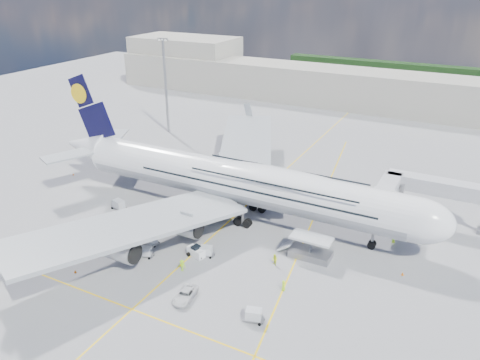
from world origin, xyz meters
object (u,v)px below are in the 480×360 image
at_px(cargo_loader, 310,250).
at_px(crew_loader, 275,260).
at_px(dolly_nose_far, 254,315).
at_px(crew_tug, 182,265).
at_px(dolly_row_a, 119,204).
at_px(cone_wing_right_outer, 75,271).
at_px(catering_truck_outer, 238,149).
at_px(dolly_nose_near, 206,251).
at_px(crew_van, 283,285).
at_px(dolly_row_b, 150,239).
at_px(airliner, 237,181).
at_px(cone_tail, 73,174).
at_px(catering_truck_inner, 230,162).
at_px(jet_bridge, 419,190).
at_px(cone_wing_left_inner, 236,173).
at_px(baggage_tug, 196,252).
at_px(cone_wing_left_outer, 222,166).
at_px(service_van, 185,295).
at_px(cone_wing_right_inner, 156,211).
at_px(light_mast, 166,85).
at_px(crew_nose, 394,240).
at_px(cone_nose, 403,274).
at_px(dolly_back, 101,233).
at_px(crew_wing, 75,237).
at_px(dolly_row_c, 145,252).

distance_m(cargo_loader, crew_loader, 6.12).
xyz_separation_m(dolly_nose_far, crew_tug, (-14.39, 5.01, -0.00)).
height_order(dolly_row_a, cone_wing_right_outer, dolly_row_a).
bearing_deg(crew_loader, catering_truck_outer, 158.15).
distance_m(dolly_nose_near, catering_truck_outer, 43.46).
xyz_separation_m(crew_van, cone_wing_right_outer, (-29.40, -10.43, -0.59)).
bearing_deg(dolly_row_b, airliner, 80.54).
bearing_deg(crew_van, dolly_nose_near, 51.07).
height_order(dolly_nose_far, cone_tail, dolly_nose_far).
bearing_deg(cone_tail, catering_truck_inner, 32.82).
xyz_separation_m(jet_bridge, cone_wing_left_inner, (-38.72, 5.95, -6.56)).
height_order(baggage_tug, cone_wing_left_outer, baggage_tug).
bearing_deg(service_van, dolly_row_b, 136.05).
relative_size(airliner, cone_wing_right_inner, 163.16).
height_order(crew_loader, cone_wing_right_outer, crew_loader).
xyz_separation_m(dolly_nose_near, crew_tug, (-1.10, -5.21, 0.05)).
relative_size(light_mast, dolly_row_b, 7.90).
bearing_deg(cone_wing_left_inner, crew_tug, -74.72).
relative_size(crew_nose, crew_loader, 0.89).
distance_m(catering_truck_outer, service_van, 54.48).
distance_m(airliner, baggage_tug, 16.34).
xyz_separation_m(cargo_loader, cone_nose, (14.02, 1.70, -0.99)).
height_order(dolly_back, crew_wing, dolly_back).
bearing_deg(cone_tail, light_mast, 88.86).
xyz_separation_m(service_van, cone_tail, (-45.85, 24.60, -0.43)).
bearing_deg(dolly_row_a, crew_wing, -70.02).
relative_size(dolly_nose_near, crew_tug, 1.54).
height_order(jet_bridge, cargo_loader, jet_bridge).
distance_m(light_mast, crew_van, 77.65).
bearing_deg(dolly_back, dolly_nose_near, 4.21).
bearing_deg(crew_van, baggage_tug, 55.12).
height_order(dolly_nose_near, cone_wing_right_outer, dolly_nose_near).
bearing_deg(cargo_loader, dolly_nose_far, -94.58).
relative_size(catering_truck_outer, cone_wing_right_inner, 16.23).
relative_size(airliner, crew_wing, 41.57).
distance_m(light_mast, crew_nose, 76.29).
distance_m(dolly_nose_near, cone_wing_right_outer, 19.95).
xyz_separation_m(dolly_back, crew_loader, (28.92, 6.39, -0.22)).
height_order(dolly_row_b, crew_wing, crew_wing).
distance_m(airliner, light_mast, 53.72).
bearing_deg(dolly_row_c, crew_loader, -1.22).
relative_size(dolly_row_a, cone_wing_left_outer, 5.67).
relative_size(cargo_loader, crew_van, 5.19).
bearing_deg(crew_tug, crew_wing, 177.27).
bearing_deg(cone_tail, service_van, -28.21).
xyz_separation_m(dolly_nose_near, cone_tail, (-42.84, 13.97, -0.64)).
bearing_deg(crew_nose, cone_nose, -92.35).
relative_size(crew_tug, cone_wing_left_inner, 3.05).
relative_size(dolly_nose_far, cone_tail, 6.22).
bearing_deg(cone_wing_left_inner, jet_bridge, -8.74).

